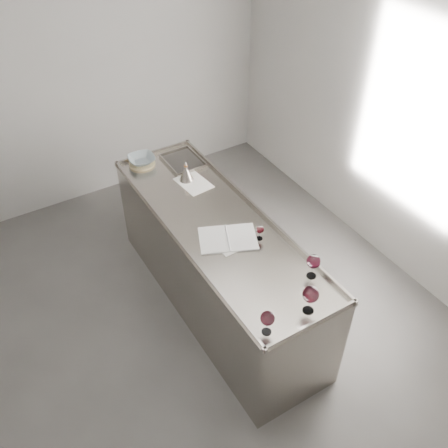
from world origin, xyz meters
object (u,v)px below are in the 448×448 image
wine_glass_left (268,319)px  ceramic_bowl (142,160)px  wine_glass_middle (311,295)px  counter (217,264)px  wine_funnel (186,174)px  wine_glass_small (260,230)px  notebook (228,238)px  wine_glass_right (314,262)px

wine_glass_left → ceramic_bowl: size_ratio=0.75×
wine_glass_middle → ceramic_bowl: size_ratio=0.89×
counter → ceramic_bowl: ceramic_bowl is taller
wine_glass_left → wine_funnel: size_ratio=0.94×
wine_glass_small → ceramic_bowl: wine_glass_small is taller
wine_glass_left → notebook: size_ratio=0.35×
notebook → wine_funnel: size_ratio=2.72×
wine_glass_left → wine_glass_right: 0.60m
counter → ceramic_bowl: 1.21m
wine_glass_left → wine_glass_middle: bearing=0.0°
wine_glass_left → wine_glass_small: 0.88m
wine_glass_right → ceramic_bowl: 1.98m
counter → wine_glass_small: size_ratio=19.52×
wine_glass_middle → wine_glass_small: (0.13, 0.75, -0.06)m
counter → wine_glass_middle: size_ratio=11.25×
counter → wine_glass_middle: (0.06, -1.08, 0.62)m
wine_glass_middle → wine_funnel: 1.73m
wine_funnel → counter: bearing=-96.1°
notebook → wine_funnel: (0.10, 0.86, 0.05)m
wine_glass_left → wine_funnel: 1.76m
wine_glass_small → wine_glass_left: bearing=-121.4°
notebook → ceramic_bowl: bearing=120.0°
counter → wine_glass_right: bearing=-72.0°
notebook → wine_glass_middle: bearing=-60.6°
counter → wine_glass_small: (0.18, -0.33, 0.56)m
wine_glass_middle → wine_glass_right: size_ratio=1.10×
wine_glass_right → wine_glass_middle: bearing=-132.6°
counter → wine_glass_right: (0.27, -0.85, 0.61)m
wine_glass_right → wine_funnel: 1.51m
wine_glass_small → wine_funnel: (-0.11, 0.98, -0.03)m
wine_glass_middle → notebook: wine_glass_middle is taller
counter → wine_glass_left: 1.26m
wine_glass_middle → wine_glass_small: size_ratio=1.73×
wine_glass_left → wine_funnel: (0.34, 1.73, -0.07)m
wine_glass_left → wine_glass_small: (0.46, 0.75, -0.04)m
wine_glass_middle → notebook: (-0.08, 0.87, -0.15)m
wine_glass_right → wine_funnel: bearing=97.9°
wine_glass_middle → wine_funnel: size_ratio=1.12×
wine_glass_right → wine_funnel: size_ratio=1.01×
counter → wine_glass_middle: 1.25m
wine_glass_small → ceramic_bowl: bearing=103.9°
counter → wine_funnel: 0.84m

